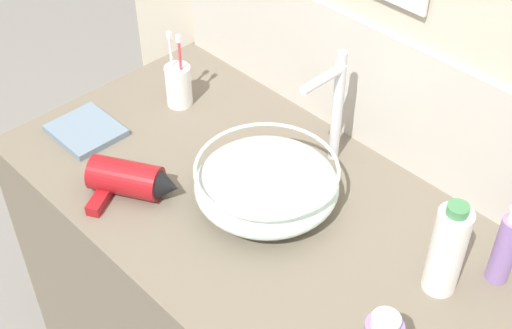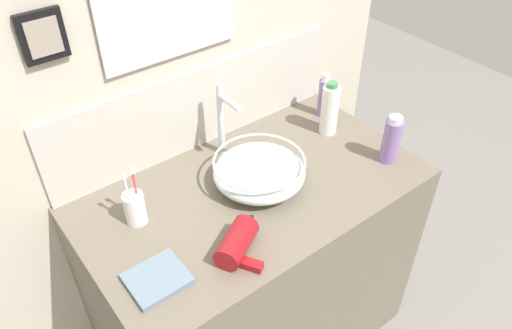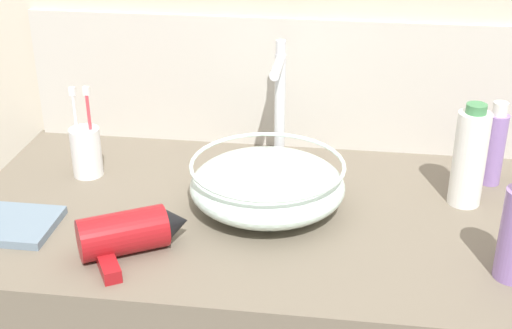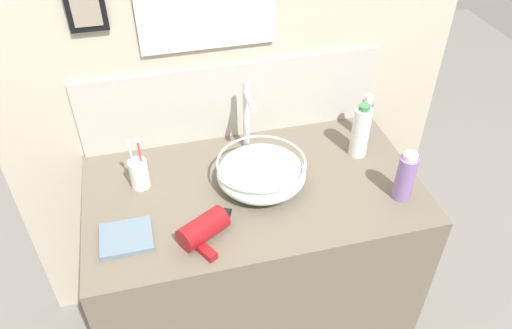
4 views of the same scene
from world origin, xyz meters
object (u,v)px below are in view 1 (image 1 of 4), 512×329
object	(u,v)px
lotion_bottle	(506,247)
hand_towel	(86,130)
shampoo_bottle	(447,250)
glass_bowl_sink	(267,184)
hair_drier	(131,180)
toothbrush_cup	(179,85)
faucet	(334,102)

from	to	relation	value
lotion_bottle	hand_towel	size ratio (longest dim) A/B	1.14
lotion_bottle	shampoo_bottle	xyz separation A→B (m)	(-0.07, -0.10, 0.02)
lotion_bottle	glass_bowl_sink	bearing A→B (deg)	-159.06
hair_drier	toothbrush_cup	world-z (taller)	toothbrush_cup
glass_bowl_sink	shampoo_bottle	distance (m)	0.40
glass_bowl_sink	lotion_bottle	world-z (taller)	lotion_bottle
hand_towel	lotion_bottle	bearing A→B (deg)	19.13
lotion_bottle	faucet	bearing A→B (deg)	176.49
shampoo_bottle	hand_towel	bearing A→B (deg)	-165.52
toothbrush_cup	shampoo_bottle	size ratio (longest dim) A/B	0.95
faucet	hand_towel	distance (m)	0.61
shampoo_bottle	hair_drier	bearing A→B (deg)	-156.48
hair_drier	hand_towel	distance (m)	0.25
glass_bowl_sink	shampoo_bottle	xyz separation A→B (m)	(0.39, 0.08, 0.05)
faucet	hand_towel	size ratio (longest dim) A/B	1.76
toothbrush_cup	shampoo_bottle	bearing A→B (deg)	-1.22
glass_bowl_sink	hair_drier	bearing A→B (deg)	-139.26
faucet	shampoo_bottle	world-z (taller)	faucet
glass_bowl_sink	hair_drier	size ratio (longest dim) A/B	1.48
hair_drier	lotion_bottle	distance (m)	0.78
glass_bowl_sink	hand_towel	size ratio (longest dim) A/B	1.92
lotion_bottle	hair_drier	bearing A→B (deg)	-151.68
faucet	toothbrush_cup	xyz separation A→B (m)	(-0.41, -0.11, -0.11)
shampoo_bottle	hand_towel	distance (m)	0.90
hair_drier	shampoo_bottle	bearing A→B (deg)	23.52
glass_bowl_sink	faucet	world-z (taller)	faucet
faucet	shampoo_bottle	xyz separation A→B (m)	(0.39, -0.13, -0.06)
hair_drier	glass_bowl_sink	bearing A→B (deg)	40.74
toothbrush_cup	faucet	bearing A→B (deg)	15.15
lotion_bottle	shampoo_bottle	bearing A→B (deg)	-123.44
lotion_bottle	shampoo_bottle	size ratio (longest dim) A/B	0.86
faucet	lotion_bottle	world-z (taller)	faucet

